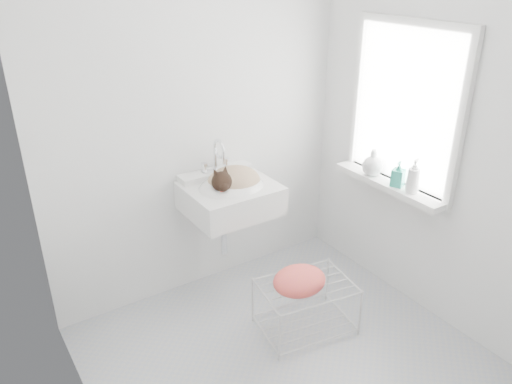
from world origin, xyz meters
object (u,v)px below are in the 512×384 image
bottle_b (397,186)px  cat (233,180)px  wire_rack (305,309)px  bottle_a (411,192)px  bottle_c (372,174)px  sink (230,185)px

bottle_b → cat: bearing=146.3°
wire_rack → bottle_a: bottle_a is taller
cat → bottle_c: size_ratio=2.23×
cat → bottle_b: (0.91, -0.60, -0.04)m
bottle_c → bottle_a: bearing=-90.0°
bottle_b → bottle_c: size_ratio=0.92×
bottle_a → sink: bearing=141.1°
bottle_a → bottle_c: (0.00, 0.35, 0.00)m
cat → bottle_a: cat is taller
sink → cat: 0.04m
wire_rack → bottle_b: bearing=-0.3°
sink → cat: cat is taller
sink → bottle_c: bearing=-23.0°
cat → bottle_a: size_ratio=2.17×
sink → bottle_a: sink is taller
wire_rack → bottle_b: 1.01m
wire_rack → bottle_c: bearing=17.1°
cat → bottle_b: 1.09m
bottle_b → sink: bearing=146.0°
wire_rack → bottle_a: (0.73, -0.13, 0.70)m
bottle_a → wire_rack: bearing=170.2°
bottle_b → bottle_c: 0.23m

